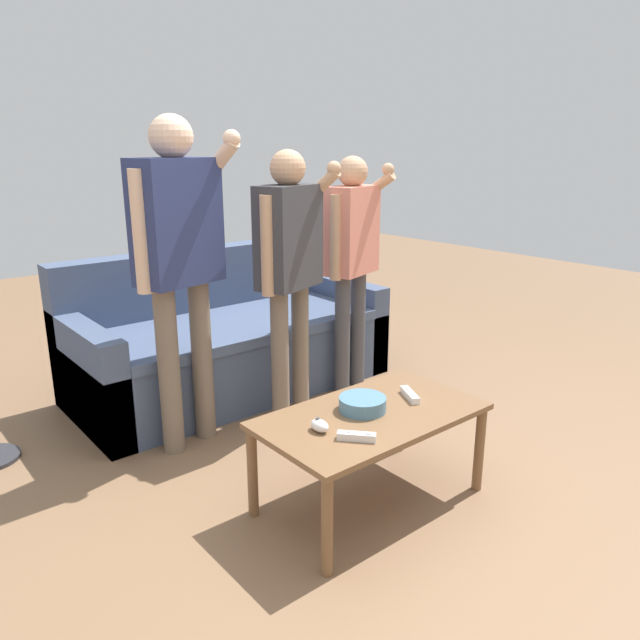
% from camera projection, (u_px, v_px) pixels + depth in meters
% --- Properties ---
extents(ground_plane, '(12.00, 12.00, 0.00)m').
position_uv_depth(ground_plane, '(368.00, 495.00, 2.69)').
color(ground_plane, brown).
extents(couch, '(1.94, 0.90, 0.86)m').
position_uv_depth(couch, '(227.00, 342.00, 3.84)').
color(couch, '#475675').
rests_on(couch, ground).
extents(coffee_table, '(0.96, 0.55, 0.42)m').
position_uv_depth(coffee_table, '(371.00, 424.00, 2.54)').
color(coffee_table, brown).
rests_on(coffee_table, ground).
extents(snack_bowl, '(0.20, 0.20, 0.06)m').
position_uv_depth(snack_bowl, '(362.00, 404.00, 2.54)').
color(snack_bowl, teal).
rests_on(snack_bowl, coffee_table).
extents(game_remote_nunchuk, '(0.06, 0.09, 0.05)m').
position_uv_depth(game_remote_nunchuk, '(320.00, 426.00, 2.36)').
color(game_remote_nunchuk, white).
rests_on(game_remote_nunchuk, coffee_table).
extents(player_left, '(0.52, 0.33, 1.64)m').
position_uv_depth(player_left, '(179.00, 247.00, 2.88)').
color(player_left, '#756656').
rests_on(player_left, ground).
extents(player_center, '(0.48, 0.30, 1.49)m').
position_uv_depth(player_center, '(289.00, 257.00, 3.17)').
color(player_center, '#756656').
rests_on(player_center, ground).
extents(player_right, '(0.46, 0.29, 1.45)m').
position_uv_depth(player_right, '(352.00, 248.00, 3.62)').
color(player_right, '#47474C').
rests_on(player_right, ground).
extents(game_remote_wand_near, '(0.10, 0.15, 0.03)m').
position_uv_depth(game_remote_wand_near, '(410.00, 395.00, 2.67)').
color(game_remote_wand_near, white).
rests_on(game_remote_wand_near, coffee_table).
extents(game_remote_wand_far, '(0.12, 0.13, 0.03)m').
position_uv_depth(game_remote_wand_far, '(357.00, 437.00, 2.29)').
color(game_remote_wand_far, white).
rests_on(game_remote_wand_far, coffee_table).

